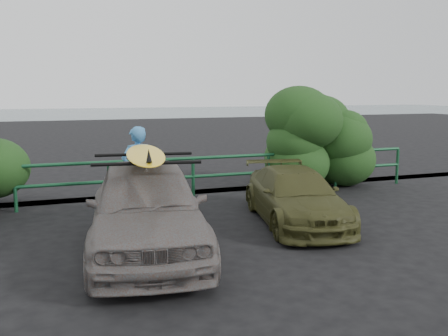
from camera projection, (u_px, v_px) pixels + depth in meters
The scene contains 9 objects.
ground at pixel (224, 274), 7.18m from camera, with size 80.00×80.00×0.00m, color black.
ocean at pixel (64, 111), 63.00m from camera, with size 200.00×200.00×0.00m, color slate.
guardrail at pixel (152, 180), 11.75m from camera, with size 14.00×0.08×1.04m, color #134426, non-canonical shape.
shrub_right at pixel (327, 139), 13.76m from camera, with size 3.20×2.40×2.59m, color #1E4017, non-canonical shape.
sedan at pixel (147, 207), 8.01m from camera, with size 1.80×4.47×1.52m, color #675E5B.
olive_vehicle at pixel (295, 196), 9.90m from camera, with size 1.50×3.69×1.07m, color #3F401C.
man at pixel (137, 171), 10.46m from camera, with size 0.69×0.45×1.88m, color #3E80BB.
roof_rack at pixel (145, 159), 7.89m from camera, with size 1.62×1.13×0.05m, color black, non-canonical shape.
surfboard at pixel (145, 154), 7.88m from camera, with size 0.59×2.86×0.08m, color yellow.
Camera 1 is at (-2.30, -6.46, 2.61)m, focal length 40.00 mm.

